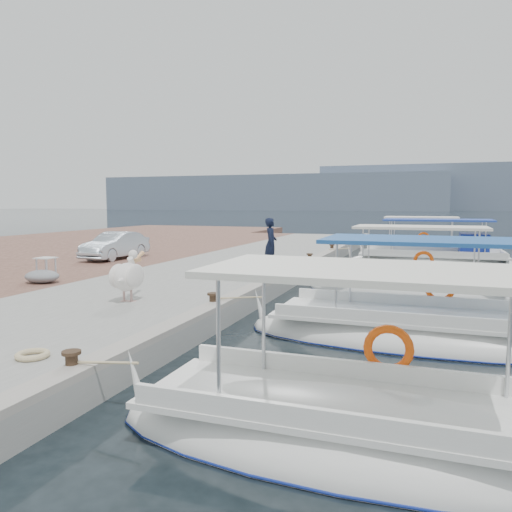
% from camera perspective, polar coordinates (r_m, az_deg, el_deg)
% --- Properties ---
extents(ground, '(400.00, 400.00, 0.00)m').
position_cam_1_polar(ground, '(15.29, 1.74, -5.15)').
color(ground, black).
rests_on(ground, ground).
extents(concrete_quay, '(6.00, 40.00, 0.50)m').
position_cam_1_polar(concrete_quay, '(20.90, -1.91, -1.42)').
color(concrete_quay, gray).
rests_on(concrete_quay, ground).
extents(quay_curb, '(0.44, 40.00, 0.12)m').
position_cam_1_polar(quay_curb, '(20.02, 5.52, -0.88)').
color(quay_curb, gray).
rests_on(quay_curb, concrete_quay).
extents(cobblestone_strip, '(4.00, 40.00, 0.50)m').
position_cam_1_polar(cobblestone_strip, '(23.18, -13.49, -0.84)').
color(cobblestone_strip, brown).
rests_on(cobblestone_strip, ground).
extents(distant_hills, '(330.00, 60.00, 18.00)m').
position_cam_1_polar(distant_hills, '(217.28, 26.31, 6.68)').
color(distant_hills, slate).
rests_on(distant_hills, ground).
extents(fishing_caique_a, '(6.36, 2.17, 2.83)m').
position_cam_1_polar(fishing_caique_a, '(6.54, 11.17, -19.91)').
color(fishing_caique_a, white).
rests_on(fishing_caique_a, ground).
extents(fishing_caique_b, '(7.81, 2.54, 2.83)m').
position_cam_1_polar(fishing_caique_b, '(11.43, 18.70, -8.70)').
color(fishing_caique_b, white).
rests_on(fishing_caique_b, ground).
extents(fishing_caique_c, '(6.88, 2.17, 2.83)m').
position_cam_1_polar(fishing_caique_c, '(17.24, 17.47, -3.72)').
color(fishing_caique_c, white).
rests_on(fishing_caique_c, ground).
extents(fishing_caique_d, '(8.01, 2.49, 2.83)m').
position_cam_1_polar(fishing_caique_d, '(24.86, 19.67, -0.73)').
color(fishing_caique_d, white).
rests_on(fishing_caique_d, ground).
extents(fishing_caique_e, '(6.45, 1.99, 2.83)m').
position_cam_1_polar(fishing_caique_e, '(29.06, 17.92, 0.15)').
color(fishing_caique_e, white).
rests_on(fishing_caique_e, ground).
extents(mooring_bollards, '(0.28, 20.28, 0.33)m').
position_cam_1_polar(mooring_bollards, '(16.69, 2.18, -1.79)').
color(mooring_bollards, black).
rests_on(mooring_bollards, concrete_quay).
extents(pelican, '(0.74, 1.65, 1.27)m').
position_cam_1_polar(pelican, '(13.00, -14.45, -2.18)').
color(pelican, tan).
rests_on(pelican, concrete_quay).
extents(fisherman, '(0.61, 0.79, 1.91)m').
position_cam_1_polar(fisherman, '(19.19, 1.71, 1.53)').
color(fisherman, black).
rests_on(fisherman, concrete_quay).
extents(parked_car, '(1.34, 3.65, 1.20)m').
position_cam_1_polar(parked_car, '(23.01, -15.78, 1.17)').
color(parked_car, silver).
rests_on(parked_car, cobblestone_strip).
extents(tarp_bundle, '(1.10, 0.90, 0.40)m').
position_cam_1_polar(tarp_bundle, '(16.91, -23.26, -2.15)').
color(tarp_bundle, gray).
rests_on(tarp_bundle, cobblestone_strip).
extents(folding_table, '(0.55, 0.55, 0.73)m').
position_cam_1_polar(folding_table, '(17.46, -22.88, -0.83)').
color(folding_table, silver).
rests_on(folding_table, cobblestone_strip).
extents(rope_coil, '(0.54, 0.54, 0.10)m').
position_cam_1_polar(rope_coil, '(8.92, -24.18, -10.26)').
color(rope_coil, '#C6B284').
rests_on(rope_coil, concrete_quay).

